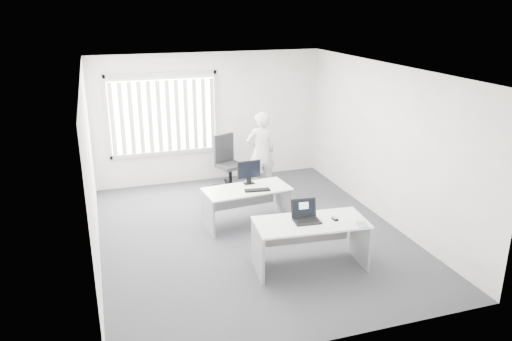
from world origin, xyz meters
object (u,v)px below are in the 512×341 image
object	(u,v)px
desk_far	(247,198)
person	(261,152)
office_chair	(229,171)
monitor	(249,172)
desk_near	(310,234)
laptop	(307,212)

from	to	relation	value
desk_far	person	bearing A→B (deg)	57.52
office_chair	person	bearing A→B (deg)	-55.41
office_chair	person	xyz separation A→B (m)	(0.59, -0.41, 0.49)
monitor	person	bearing A→B (deg)	59.37
desk_far	monitor	xyz separation A→B (m)	(0.11, 0.22, 0.41)
desk_near	monitor	bearing A→B (deg)	104.56
person	monitor	size ratio (longest dim) A/B	3.93
laptop	monitor	bearing A→B (deg)	102.71
desk_far	person	distance (m)	1.74
desk_far	laptop	distance (m)	1.84
person	laptop	bearing A→B (deg)	81.38
desk_near	desk_far	xyz separation A→B (m)	(-0.44, 1.76, -0.05)
desk_far	person	size ratio (longest dim) A/B	0.92
desk_near	office_chair	size ratio (longest dim) A/B	1.49
monitor	desk_near	bearing A→B (deg)	-84.00
person	office_chair	bearing A→B (deg)	-36.99
office_chair	monitor	world-z (taller)	office_chair
laptop	monitor	world-z (taller)	monitor
office_chair	monitor	xyz separation A→B (m)	(-0.08, -1.71, 0.54)
person	monitor	distance (m)	1.46
desk_far	desk_near	bearing A→B (deg)	-81.53
person	desk_far	bearing A→B (deg)	61.32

